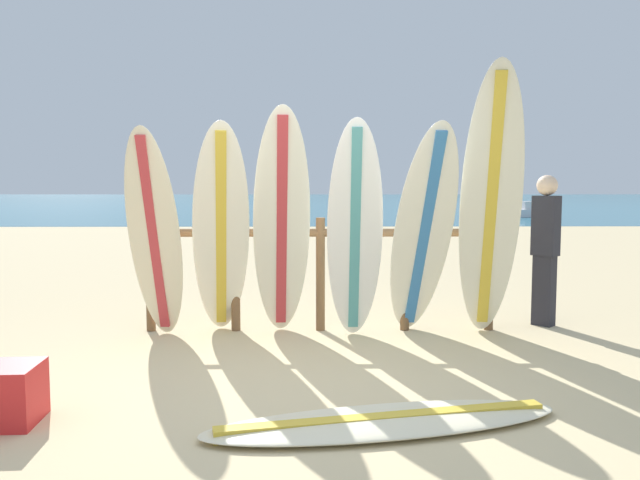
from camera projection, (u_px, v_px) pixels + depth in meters
ground_plane at (287, 390)px, 4.55m from camera, size 120.00×120.00×0.00m
ocean_water at (309, 200)px, 62.33m from camera, size 120.00×80.00×0.01m
surfboard_rack at (320, 261)px, 6.35m from camera, size 3.50×0.09×1.13m
surfboard_leaning_far_left at (154, 235)px, 5.90m from camera, size 0.57×0.71×1.99m
surfboard_leaning_left at (221, 233)px, 5.96m from camera, size 0.68×1.05×2.03m
surfboard_leaning_center_left at (282, 224)px, 6.01m from camera, size 0.61×0.80×2.18m
surfboard_leaning_center at (355, 231)px, 5.93m from camera, size 0.52×0.55×2.06m
surfboard_leaning_center_right at (423, 233)px, 5.95m from camera, size 0.73×1.04×2.02m
surfboard_leaning_right at (491, 205)px, 5.88m from camera, size 0.67×0.97×2.55m
surfboard_lying_on_sand at (385, 421)px, 3.84m from camera, size 2.31×1.03×0.08m
beachgoer_standing at (545, 243)px, 6.56m from camera, size 0.29×0.29×1.56m
small_boat_offshore at (527, 211)px, 29.39m from camera, size 2.21×1.56×0.71m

